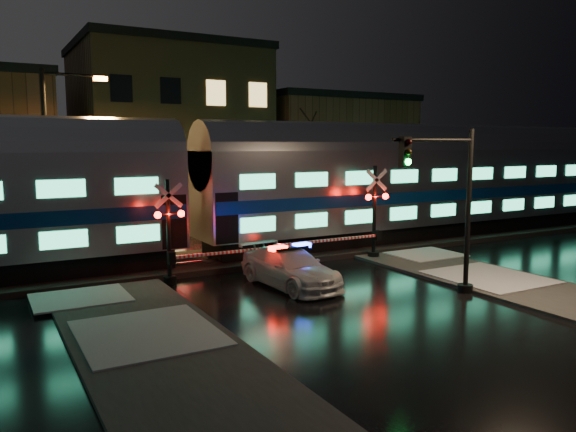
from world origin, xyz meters
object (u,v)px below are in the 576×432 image
object	(u,v)px
streetlight	(53,151)
traffic_light	(450,208)
police_car	(290,268)
crossing_signal_right	(369,221)
crossing_signal_left	(179,241)

from	to	relation	value
streetlight	traffic_light	bearing A→B (deg)	-50.03
police_car	crossing_signal_right	xyz separation A→B (m)	(5.36, 2.40, 1.03)
police_car	streetlight	size ratio (longest dim) A/B	0.59
police_car	crossing_signal_right	world-z (taller)	crossing_signal_right
police_car	crossing_signal_left	distance (m)	4.20
crossing_signal_right	traffic_light	xyz separation A→B (m)	(-1.32, -6.15, 1.27)
traffic_light	crossing_signal_right	bearing A→B (deg)	78.14
crossing_signal_left	streetlight	world-z (taller)	streetlight
crossing_signal_right	crossing_signal_left	xyz separation A→B (m)	(-8.70, -0.01, -0.14)
crossing_signal_right	streetlight	size ratio (longest dim) A/B	0.71
traffic_light	streetlight	bearing A→B (deg)	130.26
police_car	crossing_signal_right	size ratio (longest dim) A/B	0.83
crossing_signal_left	streetlight	size ratio (longest dim) A/B	0.65
crossing_signal_left	streetlight	bearing A→B (deg)	116.82
police_car	streetlight	xyz separation A→B (m)	(-6.72, 9.09, 4.11)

